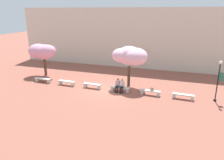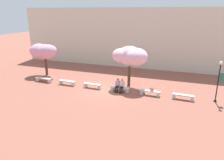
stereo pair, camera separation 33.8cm
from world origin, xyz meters
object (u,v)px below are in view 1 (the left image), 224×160
Objects in this scene: stone_bench_far_east at (183,96)px; cherry_tree_main at (130,56)px; stone_bench_near_west at (67,82)px; stone_bench_east_end at (150,92)px; cherry_tree_secondary at (43,52)px; lamp_post_with_banner at (219,77)px; stone_bench_near_east at (120,88)px; person_seated_left at (118,84)px; handbag at (152,89)px; stone_bench_center at (92,85)px; person_seated_right at (122,85)px; stone_bench_west_end at (43,80)px.

stone_bench_far_east is 0.46× the size of cherry_tree_main.
stone_bench_near_west and stone_bench_east_end have the same top height.
lamp_post_with_banner is at bearing -5.88° from cherry_tree_secondary.
cherry_tree_main is at bearing 74.55° from stone_bench_near_east.
lamp_post_with_banner is (8.60, 0.48, 1.43)m from person_seated_left.
person_seated_left is 3.27m from handbag.
stone_bench_center is at bearing 180.00° from stone_bench_east_end.
person_seated_left is 0.35× the size of cherry_tree_secondary.
stone_bench_center is at bearing -152.69° from cherry_tree_main.
cherry_tree_secondary is (-7.22, 2.33, 2.56)m from stone_bench_center.
stone_bench_near_east and stone_bench_far_east have the same top height.
handbag reaches higher than stone_bench_far_east.
lamp_post_with_banner is (5.34, 0.43, 1.55)m from handbag.
stone_bench_east_end is 0.46× the size of cherry_tree_main.
person_seated_right reaches higher than handbag.
cherry_tree_secondary is (-4.34, 2.33, 2.56)m from stone_bench_near_west.
handbag reaches higher than stone_bench_west_end.
cherry_tree_secondary is at bearing 121.88° from stone_bench_west_end.
handbag is (2.83, 0.05, -0.12)m from person_seated_right.
stone_bench_far_east is (2.89, 0.00, 0.00)m from stone_bench_east_end.
cherry_tree_secondary is at bearing 166.99° from stone_bench_near_east.
cherry_tree_main is (9.14, 1.74, 2.84)m from stone_bench_west_end.
stone_bench_center is 0.53× the size of lamp_post_with_banner.
stone_bench_east_end is at bearing 178.85° from handbag.
lamp_post_with_banner reaches higher than person_seated_right.
stone_bench_near_west is at bearing 180.00° from stone_bench_east_end.
stone_bench_east_end is 0.50× the size of cherry_tree_secondary.
stone_bench_near_east is at bearing 0.00° from stone_bench_near_west.
stone_bench_far_east is 1.45× the size of person_seated_right.
person_seated_right is 10.82m from cherry_tree_secondary.
handbag is at bearing -0.06° from stone_bench_near_east.
stone_bench_near_west is 5.52× the size of handbag.
cherry_tree_main reaches higher than person_seated_right.
stone_bench_west_end is at bearing 180.00° from stone_bench_near_west.
stone_bench_center is at bearing 0.00° from stone_bench_west_end.
cherry_tree_main reaches higher than stone_bench_far_east.
stone_bench_center is 1.00× the size of stone_bench_east_end.
stone_bench_far_east is at bearing 0.00° from stone_bench_east_end.
stone_bench_near_west is 5.77m from stone_bench_near_east.
stone_bench_west_end is 1.00× the size of stone_bench_near_west.
stone_bench_near_west is 2.89m from stone_bench_center.
stone_bench_near_west is 1.45× the size of person_seated_left.
person_seated_left is at bearing -0.36° from stone_bench_west_end.
person_seated_right reaches higher than stone_bench_far_east.
handbag is at bearing -34.15° from cherry_tree_main.
stone_bench_near_east is 1.00× the size of stone_bench_east_end.
stone_bench_near_west is 1.00× the size of stone_bench_near_east.
person_seated_left is at bearing -111.33° from cherry_tree_main.
stone_bench_near_east is 3.06m from handbag.
stone_bench_west_end is 8.88m from person_seated_right.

